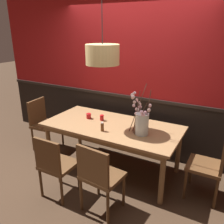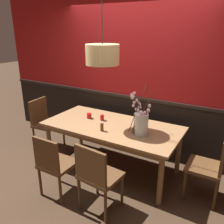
{
  "view_description": "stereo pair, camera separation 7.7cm",
  "coord_description": "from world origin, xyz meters",
  "px_view_note": "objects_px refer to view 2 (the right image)",
  "views": [
    {
      "loc": [
        1.58,
        -2.85,
        2.13
      ],
      "look_at": [
        0.0,
        0.0,
        0.96
      ],
      "focal_mm": 37.75,
      "sensor_mm": 36.0,
      "label": 1
    },
    {
      "loc": [
        1.65,
        -2.82,
        2.13
      ],
      "look_at": [
        0.0,
        0.0,
        0.96
      ],
      "focal_mm": 37.75,
      "sensor_mm": 36.0,
      "label": 2
    }
  ],
  "objects_px": {
    "chair_head_east_end": "(211,164)",
    "chair_far_side_left": "(121,117)",
    "pendant_lamp": "(103,55)",
    "chair_near_side_left": "(54,163)",
    "chair_head_west_end": "(45,121)",
    "chair_near_side_right": "(97,174)",
    "candle_holder_nearer_center": "(102,118)",
    "candle_holder_nearer_edge": "(89,116)",
    "condiment_bottle": "(102,127)",
    "chair_far_side_right": "(155,123)",
    "vase_with_blossoms": "(141,122)",
    "dining_table": "(112,130)"
  },
  "relations": [
    {
      "from": "chair_head_east_end",
      "to": "chair_far_side_left",
      "type": "height_order",
      "value": "chair_head_east_end"
    },
    {
      "from": "pendant_lamp",
      "to": "chair_near_side_left",
      "type": "bearing_deg",
      "value": -102.79
    },
    {
      "from": "chair_head_west_end",
      "to": "chair_near_side_right",
      "type": "height_order",
      "value": "chair_head_west_end"
    },
    {
      "from": "chair_head_east_end",
      "to": "chair_near_side_left",
      "type": "bearing_deg",
      "value": -151.45
    },
    {
      "from": "chair_head_east_end",
      "to": "chair_head_west_end",
      "type": "relative_size",
      "value": 1.0
    },
    {
      "from": "candle_holder_nearer_center",
      "to": "chair_head_west_end",
      "type": "bearing_deg",
      "value": -176.77
    },
    {
      "from": "chair_head_west_end",
      "to": "chair_near_side_right",
      "type": "distance_m",
      "value": 1.99
    },
    {
      "from": "chair_far_side_left",
      "to": "chair_head_west_end",
      "type": "relative_size",
      "value": 0.99
    },
    {
      "from": "chair_near_side_right",
      "to": "pendant_lamp",
      "type": "relative_size",
      "value": 0.68
    },
    {
      "from": "chair_head_west_end",
      "to": "candle_holder_nearer_edge",
      "type": "height_order",
      "value": "chair_head_west_end"
    },
    {
      "from": "chair_near_side_left",
      "to": "condiment_bottle",
      "type": "bearing_deg",
      "value": 66.03
    },
    {
      "from": "chair_far_side_right",
      "to": "vase_with_blossoms",
      "type": "relative_size",
      "value": 1.41
    },
    {
      "from": "chair_head_east_end",
      "to": "chair_near_side_right",
      "type": "bearing_deg",
      "value": -140.59
    },
    {
      "from": "chair_head_east_end",
      "to": "pendant_lamp",
      "type": "relative_size",
      "value": 0.69
    },
    {
      "from": "candle_holder_nearer_edge",
      "to": "pendant_lamp",
      "type": "distance_m",
      "value": 1.06
    },
    {
      "from": "vase_with_blossoms",
      "to": "candle_holder_nearer_edge",
      "type": "xyz_separation_m",
      "value": [
        -0.96,
        0.14,
        -0.13
      ]
    },
    {
      "from": "vase_with_blossoms",
      "to": "candle_holder_nearer_center",
      "type": "bearing_deg",
      "value": 167.24
    },
    {
      "from": "chair_far_side_left",
      "to": "candle_holder_nearer_center",
      "type": "distance_m",
      "value": 0.85
    },
    {
      "from": "candle_holder_nearer_center",
      "to": "dining_table",
      "type": "bearing_deg",
      "value": -20.79
    },
    {
      "from": "chair_far_side_right",
      "to": "candle_holder_nearer_edge",
      "type": "relative_size",
      "value": 11.38
    },
    {
      "from": "chair_far_side_left",
      "to": "condiment_bottle",
      "type": "distance_m",
      "value": 1.22
    },
    {
      "from": "dining_table",
      "to": "candle_holder_nearer_center",
      "type": "xyz_separation_m",
      "value": [
        -0.23,
        0.09,
        0.12
      ]
    },
    {
      "from": "chair_far_side_left",
      "to": "pendant_lamp",
      "type": "relative_size",
      "value": 0.68
    },
    {
      "from": "chair_head_west_end",
      "to": "vase_with_blossoms",
      "type": "xyz_separation_m",
      "value": [
        1.95,
        -0.1,
        0.4
      ]
    },
    {
      "from": "vase_with_blossoms",
      "to": "candle_holder_nearer_center",
      "type": "relative_size",
      "value": 7.44
    },
    {
      "from": "chair_near_side_right",
      "to": "pendant_lamp",
      "type": "bearing_deg",
      "value": 117.49
    },
    {
      "from": "dining_table",
      "to": "chair_far_side_right",
      "type": "relative_size",
      "value": 2.18
    },
    {
      "from": "chair_far_side_right",
      "to": "condiment_bottle",
      "type": "bearing_deg",
      "value": -107.16
    },
    {
      "from": "chair_near_side_left",
      "to": "vase_with_blossoms",
      "type": "height_order",
      "value": "vase_with_blossoms"
    },
    {
      "from": "chair_near_side_right",
      "to": "candle_holder_nearer_center",
      "type": "bearing_deg",
      "value": 119.33
    },
    {
      "from": "chair_near_side_right",
      "to": "vase_with_blossoms",
      "type": "bearing_deg",
      "value": 77.75
    },
    {
      "from": "condiment_bottle",
      "to": "chair_head_west_end",
      "type": "bearing_deg",
      "value": 169.13
    },
    {
      "from": "pendant_lamp",
      "to": "chair_near_side_right",
      "type": "bearing_deg",
      "value": -62.51
    },
    {
      "from": "candle_holder_nearer_center",
      "to": "candle_holder_nearer_edge",
      "type": "relative_size",
      "value": 1.08
    },
    {
      "from": "candle_holder_nearer_center",
      "to": "chair_far_side_right",
      "type": "bearing_deg",
      "value": 55.26
    },
    {
      "from": "dining_table",
      "to": "condiment_bottle",
      "type": "distance_m",
      "value": 0.29
    },
    {
      "from": "candle_holder_nearer_center",
      "to": "condiment_bottle",
      "type": "xyz_separation_m",
      "value": [
        0.22,
        -0.34,
        0.02
      ]
    },
    {
      "from": "dining_table",
      "to": "vase_with_blossoms",
      "type": "relative_size",
      "value": 3.08
    },
    {
      "from": "chair_far_side_right",
      "to": "candle_holder_nearer_center",
      "type": "height_order",
      "value": "chair_far_side_right"
    },
    {
      "from": "chair_far_side_right",
      "to": "pendant_lamp",
      "type": "bearing_deg",
      "value": -115.43
    },
    {
      "from": "chair_far_side_left",
      "to": "pendant_lamp",
      "type": "xyz_separation_m",
      "value": [
        0.2,
        -0.94,
        1.26
      ]
    },
    {
      "from": "chair_far_side_right",
      "to": "pendant_lamp",
      "type": "distance_m",
      "value": 1.67
    },
    {
      "from": "chair_near_side_left",
      "to": "chair_head_west_end",
      "type": "bearing_deg",
      "value": 139.9
    },
    {
      "from": "chair_head_east_end",
      "to": "chair_far_side_left",
      "type": "relative_size",
      "value": 1.01
    },
    {
      "from": "candle_holder_nearer_edge",
      "to": "condiment_bottle",
      "type": "relative_size",
      "value": 0.62
    },
    {
      "from": "chair_far_side_left",
      "to": "candle_holder_nearer_center",
      "type": "height_order",
      "value": "chair_far_side_left"
    },
    {
      "from": "chair_far_side_right",
      "to": "condiment_bottle",
      "type": "height_order",
      "value": "chair_far_side_right"
    },
    {
      "from": "vase_with_blossoms",
      "to": "chair_near_side_right",
      "type": "bearing_deg",
      "value": -102.25
    },
    {
      "from": "chair_far_side_right",
      "to": "chair_far_side_left",
      "type": "bearing_deg",
      "value": -176.5
    },
    {
      "from": "dining_table",
      "to": "condiment_bottle",
      "type": "relative_size",
      "value": 15.5
    }
  ]
}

